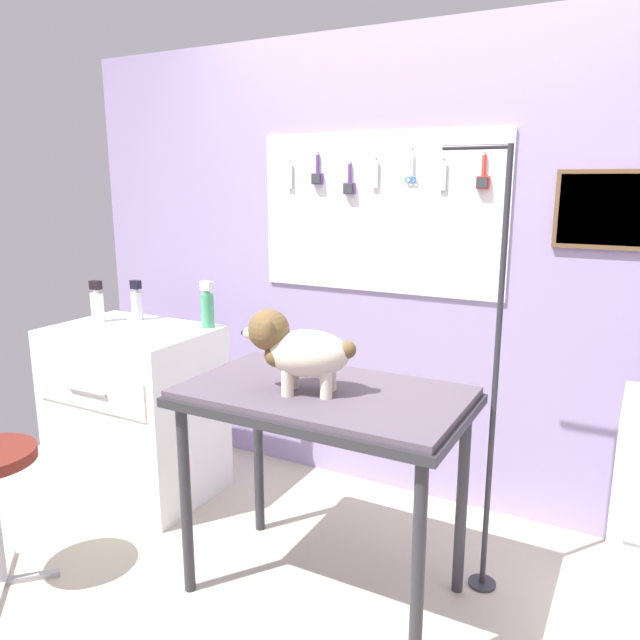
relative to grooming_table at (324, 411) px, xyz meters
name	(u,v)px	position (x,y,z in m)	size (l,w,h in m)	color
rear_wall_panel	(416,272)	(0.01, 0.95, 0.40)	(4.00, 0.11, 2.30)	#A08EBD
grooming_table	(324,411)	(0.00, 0.00, 0.00)	(1.06, 0.62, 0.84)	#2D2D33
grooming_arm	(492,396)	(0.54, 0.33, 0.05)	(0.30, 0.11, 1.72)	#2D2D33
dog	(297,349)	(-0.07, -0.07, 0.25)	(0.41, 0.27, 0.30)	beige
counter_left	(136,410)	(-1.25, 0.28, -0.32)	(0.80, 0.58, 0.87)	white
spray_bottle_short	(137,303)	(-1.35, 0.44, 0.21)	(0.06, 0.06, 0.21)	#B7BAC1
spray_bottle_tall	(97,304)	(-1.50, 0.31, 0.21)	(0.07, 0.07, 0.22)	white
shampoo_bottle	(207,308)	(-0.91, 0.48, 0.22)	(0.06, 0.06, 0.23)	#449E69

